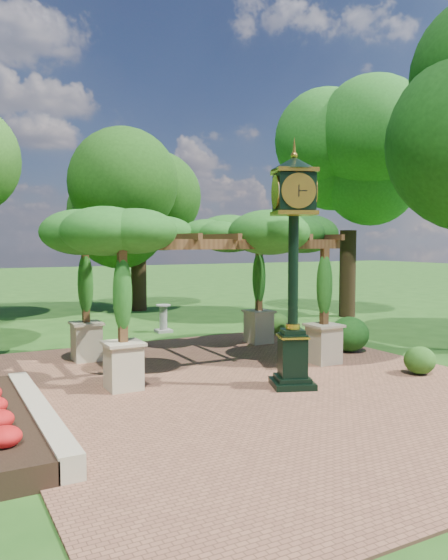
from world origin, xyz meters
name	(u,v)px	position (x,y,z in m)	size (l,w,h in m)	color
ground	(284,398)	(0.00, 0.00, 0.00)	(120.00, 120.00, 0.00)	#1E4714
brick_plaza	(257,385)	(0.00, 1.00, 0.02)	(10.00, 12.00, 0.04)	brown
border_wall	(38,416)	(-4.60, 0.50, 0.20)	(0.35, 5.00, 0.40)	#C6B793
pedestal_clock	(293,250)	(0.57, 0.50, 2.93)	(1.25, 1.25, 4.91)	black
pergola	(203,241)	(-0.02, 3.57, 3.13)	(6.08, 3.85, 3.81)	#C0B48F
sundial	(163,320)	(0.88, 8.53, 0.42)	(0.55, 0.55, 0.96)	gray
shrub_front	(420,360)	(3.81, 0.00, 0.36)	(0.72, 0.72, 0.65)	#265418
shrub_mid	(349,334)	(4.14, 2.80, 0.53)	(1.08, 1.08, 0.97)	#194914
shrub_back	(278,324)	(3.97, 6.10, 0.38)	(0.77, 0.77, 0.69)	#30611C
tree_north	(138,198)	(2.16, 14.64, 5.07)	(4.73, 4.73, 7.38)	black
tree_east_far	(349,163)	(9.13, 8.62, 6.34)	(4.34, 4.34, 9.23)	black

